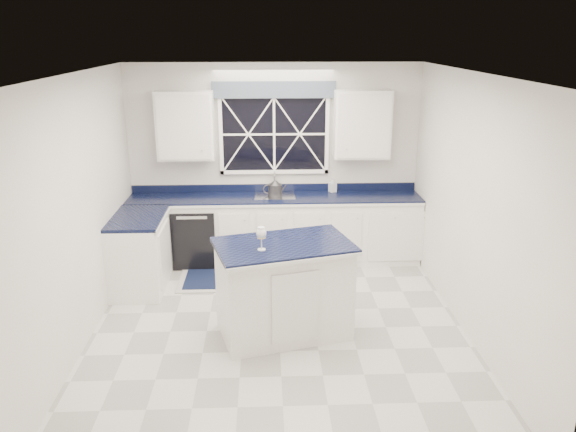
{
  "coord_description": "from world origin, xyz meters",
  "views": [
    {
      "loc": [
        -0.12,
        -5.41,
        3.07
      ],
      "look_at": [
        0.11,
        0.4,
        1.17
      ],
      "focal_mm": 35.0,
      "sensor_mm": 36.0,
      "label": 1
    }
  ],
  "objects_px": {
    "soap_bottle": "(333,185)",
    "faucet": "(275,182)",
    "dishwasher": "(196,234)",
    "island": "(284,289)",
    "kettle": "(275,188)",
    "wine_glass": "(261,234)"
  },
  "relations": [
    {
      "from": "island",
      "to": "kettle",
      "type": "xyz_separation_m",
      "value": [
        -0.05,
        2.06,
        0.53
      ]
    },
    {
      "from": "island",
      "to": "wine_glass",
      "type": "height_order",
      "value": "wine_glass"
    },
    {
      "from": "island",
      "to": "wine_glass",
      "type": "distance_m",
      "value": 0.73
    },
    {
      "from": "dishwasher",
      "to": "soap_bottle",
      "type": "relative_size",
      "value": 4.11
    },
    {
      "from": "soap_bottle",
      "to": "faucet",
      "type": "bearing_deg",
      "value": -178.75
    },
    {
      "from": "faucet",
      "to": "wine_glass",
      "type": "xyz_separation_m",
      "value": [
        -0.17,
        -2.37,
        0.09
      ]
    },
    {
      "from": "soap_bottle",
      "to": "dishwasher",
      "type": "bearing_deg",
      "value": -173.67
    },
    {
      "from": "island",
      "to": "kettle",
      "type": "distance_m",
      "value": 2.13
    },
    {
      "from": "dishwasher",
      "to": "faucet",
      "type": "relative_size",
      "value": 2.72
    },
    {
      "from": "wine_glass",
      "to": "soap_bottle",
      "type": "xyz_separation_m",
      "value": [
        0.99,
        2.39,
        -0.15
      ]
    },
    {
      "from": "dishwasher",
      "to": "soap_bottle",
      "type": "bearing_deg",
      "value": 6.33
    },
    {
      "from": "dishwasher",
      "to": "wine_glass",
      "type": "height_order",
      "value": "wine_glass"
    },
    {
      "from": "dishwasher",
      "to": "kettle",
      "type": "xyz_separation_m",
      "value": [
        1.1,
        0.05,
        0.63
      ]
    },
    {
      "from": "dishwasher",
      "to": "wine_glass",
      "type": "xyz_separation_m",
      "value": [
        0.93,
        -2.18,
        0.78
      ]
    },
    {
      "from": "dishwasher",
      "to": "wine_glass",
      "type": "distance_m",
      "value": 2.49
    },
    {
      "from": "wine_glass",
      "to": "soap_bottle",
      "type": "height_order",
      "value": "wine_glass"
    },
    {
      "from": "wine_glass",
      "to": "soap_bottle",
      "type": "distance_m",
      "value": 2.59
    },
    {
      "from": "faucet",
      "to": "soap_bottle",
      "type": "relative_size",
      "value": 1.51
    },
    {
      "from": "dishwasher",
      "to": "kettle",
      "type": "distance_m",
      "value": 1.27
    },
    {
      "from": "kettle",
      "to": "wine_glass",
      "type": "relative_size",
      "value": 1.35
    },
    {
      "from": "island",
      "to": "dishwasher",
      "type": "bearing_deg",
      "value": 104.56
    },
    {
      "from": "kettle",
      "to": "soap_bottle",
      "type": "bearing_deg",
      "value": 13.89
    }
  ]
}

